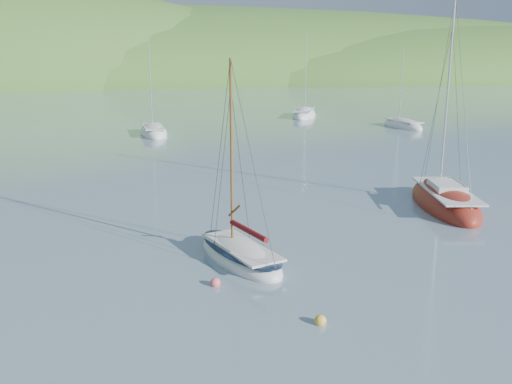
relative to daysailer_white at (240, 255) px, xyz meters
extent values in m
plane|color=gray|center=(0.90, -6.52, -0.21)|extent=(700.00, 700.00, 0.00)
ellipsoid|color=#3B6E2A|center=(0.90, 163.48, -0.21)|extent=(440.00, 110.00, 44.00)
ellipsoid|color=#3B6E2A|center=(90.90, 153.48, -0.21)|extent=(240.00, 100.00, 34.00)
ellipsoid|color=white|center=(0.00, 0.01, -0.11)|extent=(3.86, 6.37, 1.47)
cube|color=silver|center=(0.03, -0.11, 0.42)|extent=(2.94, 4.95, 0.10)
cylinder|color=brown|center=(-0.21, 0.69, 4.38)|extent=(0.12, 0.12, 7.99)
ellipsoid|color=#101D33|center=(0.00, 0.01, 0.32)|extent=(3.80, 6.30, 0.25)
cylinder|color=maroon|center=(0.21, -0.68, 1.33)|extent=(1.07, 2.82, 0.24)
ellipsoid|color=maroon|center=(13.37, 5.76, -0.04)|extent=(4.97, 9.19, 2.41)
cube|color=silver|center=(13.33, 5.59, 0.80)|extent=(3.78, 7.15, 0.10)
cylinder|color=silver|center=(13.62, 6.78, 6.22)|extent=(0.12, 0.12, 10.92)
cube|color=silver|center=(13.33, 5.59, 1.04)|extent=(2.17, 2.76, 0.42)
cylinder|color=silver|center=(13.13, 4.74, 1.71)|extent=(1.07, 4.10, 0.09)
ellipsoid|color=white|center=(-1.44, 38.75, -0.06)|extent=(3.05, 7.98, 2.15)
cube|color=silver|center=(-1.43, 38.60, 0.70)|extent=(2.28, 6.22, 0.10)
cylinder|color=silver|center=(-1.47, 39.70, 5.39)|extent=(0.12, 0.12, 9.47)
ellipsoid|color=white|center=(19.40, 50.73, -0.05)|extent=(6.24, 8.94, 2.30)
cube|color=silver|center=(19.33, 50.58, 0.76)|extent=(4.77, 6.93, 0.10)
cylinder|color=silver|center=(19.82, 51.65, 5.80)|extent=(0.12, 0.12, 10.16)
ellipsoid|color=white|center=(27.39, 37.98, -0.08)|extent=(3.22, 7.11, 1.88)
cube|color=silver|center=(27.41, 37.84, 0.59)|extent=(2.43, 5.54, 0.10)
cylinder|color=silver|center=(27.29, 38.80, 4.67)|extent=(0.12, 0.12, 8.25)
sphere|color=gold|center=(1.39, -6.43, -0.09)|extent=(0.41, 0.41, 0.41)
sphere|color=#F25E65|center=(-1.51, -2.47, -0.09)|extent=(0.40, 0.40, 0.40)
sphere|color=#DB531E|center=(13.08, 3.63, -0.09)|extent=(0.40, 0.40, 0.40)
camera|label=1|loc=(-4.72, -22.88, 8.74)|focal=40.00mm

